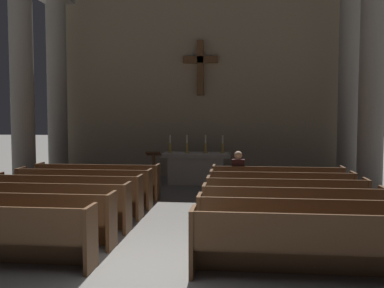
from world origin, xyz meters
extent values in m
plane|color=slate|center=(0.00, 0.00, 0.00)|extent=(80.00, 80.00, 0.00)
cube|color=brown|center=(-0.73, -0.02, 0.47)|extent=(0.06, 0.50, 0.95)
cube|color=brown|center=(-2.34, 1.04, 0.42)|extent=(3.15, 0.40, 0.05)
cube|color=brown|center=(-2.34, 0.81, 0.70)|extent=(3.15, 0.05, 0.50)
cube|color=brown|center=(-2.34, 1.22, 0.20)|extent=(3.15, 0.04, 0.40)
cube|color=brown|center=(-0.73, 1.02, 0.47)|extent=(0.06, 0.50, 0.95)
cube|color=brown|center=(-2.34, 2.08, 0.42)|extent=(3.15, 0.40, 0.05)
cube|color=brown|center=(-2.34, 1.85, 0.70)|extent=(3.15, 0.05, 0.50)
cube|color=brown|center=(-2.34, 2.26, 0.20)|extent=(3.15, 0.04, 0.40)
cube|color=brown|center=(-0.73, 2.06, 0.47)|extent=(0.06, 0.50, 0.95)
cube|color=brown|center=(-2.34, 3.12, 0.42)|extent=(3.15, 0.40, 0.05)
cube|color=brown|center=(-2.34, 2.89, 0.70)|extent=(3.15, 0.05, 0.50)
cube|color=brown|center=(-2.34, 3.30, 0.20)|extent=(3.15, 0.04, 0.40)
cube|color=brown|center=(-0.73, 3.10, 0.47)|extent=(0.06, 0.50, 0.95)
cube|color=brown|center=(-2.34, 4.16, 0.42)|extent=(3.15, 0.40, 0.05)
cube|color=brown|center=(-2.34, 3.93, 0.70)|extent=(3.15, 0.05, 0.50)
cube|color=brown|center=(-2.34, 4.34, 0.20)|extent=(3.15, 0.04, 0.40)
cube|color=brown|center=(-0.73, 4.14, 0.47)|extent=(0.06, 0.50, 0.95)
cube|color=brown|center=(-3.94, 4.14, 0.47)|extent=(0.06, 0.50, 0.95)
cube|color=brown|center=(-2.34, 5.20, 0.42)|extent=(3.15, 0.40, 0.05)
cube|color=brown|center=(-2.34, 4.97, 0.70)|extent=(3.15, 0.05, 0.50)
cube|color=brown|center=(-2.34, 5.38, 0.20)|extent=(3.15, 0.04, 0.40)
cube|color=brown|center=(-0.73, 5.18, 0.47)|extent=(0.06, 0.50, 0.95)
cube|color=brown|center=(-3.94, 5.18, 0.47)|extent=(0.06, 0.50, 0.95)
cube|color=brown|center=(2.34, 0.00, 0.42)|extent=(3.15, 0.40, 0.05)
cube|color=brown|center=(2.34, -0.23, 0.70)|extent=(3.15, 0.05, 0.50)
cube|color=brown|center=(2.34, 0.18, 0.20)|extent=(3.15, 0.04, 0.40)
cube|color=brown|center=(0.73, -0.02, 0.47)|extent=(0.06, 0.50, 0.95)
cube|color=brown|center=(2.34, 1.04, 0.42)|extent=(3.15, 0.40, 0.05)
cube|color=brown|center=(2.34, 0.81, 0.70)|extent=(3.15, 0.05, 0.50)
cube|color=brown|center=(2.34, 1.22, 0.20)|extent=(3.15, 0.04, 0.40)
cube|color=brown|center=(0.73, 1.02, 0.47)|extent=(0.06, 0.50, 0.95)
cube|color=brown|center=(2.34, 2.08, 0.42)|extent=(3.15, 0.40, 0.05)
cube|color=brown|center=(2.34, 1.85, 0.70)|extent=(3.15, 0.05, 0.50)
cube|color=brown|center=(2.34, 2.26, 0.20)|extent=(3.15, 0.04, 0.40)
cube|color=brown|center=(0.73, 2.06, 0.47)|extent=(0.06, 0.50, 0.95)
cube|color=brown|center=(3.94, 2.06, 0.47)|extent=(0.06, 0.50, 0.95)
cube|color=brown|center=(2.34, 3.12, 0.42)|extent=(3.15, 0.40, 0.05)
cube|color=brown|center=(2.34, 2.89, 0.70)|extent=(3.15, 0.05, 0.50)
cube|color=brown|center=(2.34, 3.30, 0.20)|extent=(3.15, 0.04, 0.40)
cube|color=brown|center=(0.73, 3.10, 0.47)|extent=(0.06, 0.50, 0.95)
cube|color=brown|center=(3.94, 3.10, 0.47)|extent=(0.06, 0.50, 0.95)
cube|color=brown|center=(2.34, 4.16, 0.42)|extent=(3.15, 0.40, 0.05)
cube|color=brown|center=(2.34, 3.93, 0.70)|extent=(3.15, 0.05, 0.50)
cube|color=brown|center=(2.34, 4.34, 0.20)|extent=(3.15, 0.04, 0.40)
cube|color=brown|center=(0.73, 4.14, 0.47)|extent=(0.06, 0.50, 0.95)
cube|color=brown|center=(3.94, 4.14, 0.47)|extent=(0.06, 0.50, 0.95)
cube|color=brown|center=(2.34, 5.20, 0.42)|extent=(3.15, 0.40, 0.05)
cube|color=brown|center=(2.34, 4.97, 0.70)|extent=(3.15, 0.05, 0.50)
cube|color=brown|center=(2.34, 5.38, 0.20)|extent=(3.15, 0.04, 0.40)
cube|color=brown|center=(0.73, 5.18, 0.47)|extent=(0.06, 0.50, 0.95)
cube|color=brown|center=(3.94, 5.18, 0.47)|extent=(0.06, 0.50, 0.95)
cube|color=gray|center=(-4.85, 6.11, 0.10)|extent=(0.93, 0.93, 0.20)
cylinder|color=gray|center=(-4.85, 6.11, 3.03)|extent=(0.66, 0.66, 6.07)
cube|color=gray|center=(4.85, 6.11, 0.10)|extent=(0.93, 0.93, 0.20)
cylinder|color=gray|center=(4.85, 6.11, 3.03)|extent=(0.66, 0.66, 6.07)
cube|color=gray|center=(-4.85, 8.55, 0.10)|extent=(0.93, 0.93, 0.20)
cylinder|color=gray|center=(-4.85, 8.55, 3.03)|extent=(0.66, 0.66, 6.07)
cube|color=gray|center=(4.85, 8.55, 0.10)|extent=(0.93, 0.93, 0.20)
cylinder|color=gray|center=(4.85, 8.55, 3.03)|extent=(0.66, 0.66, 6.07)
cube|color=#A8A399|center=(0.00, 8.02, 0.44)|extent=(1.76, 0.72, 0.88)
cube|color=#A8A399|center=(0.00, 8.02, 0.94)|extent=(2.20, 0.90, 0.12)
cube|color=silver|center=(0.00, 8.02, 1.00)|extent=(2.09, 0.86, 0.01)
cylinder|color=#B79338|center=(-0.85, 8.02, 1.02)|extent=(0.16, 0.16, 0.02)
cylinder|color=#B79338|center=(-0.85, 8.02, 1.17)|extent=(0.07, 0.07, 0.31)
cylinder|color=silver|center=(-0.85, 8.02, 1.45)|extent=(0.04, 0.04, 0.26)
cylinder|color=#B79338|center=(-0.30, 8.02, 1.02)|extent=(0.16, 0.16, 0.02)
cylinder|color=#B79338|center=(-0.30, 8.02, 1.17)|extent=(0.07, 0.07, 0.31)
cylinder|color=silver|center=(-0.30, 8.02, 1.45)|extent=(0.04, 0.04, 0.26)
cylinder|color=#B79338|center=(0.30, 8.02, 1.02)|extent=(0.16, 0.16, 0.02)
cylinder|color=#B79338|center=(0.30, 8.02, 1.17)|extent=(0.07, 0.07, 0.31)
cylinder|color=silver|center=(0.30, 8.02, 1.45)|extent=(0.04, 0.04, 0.26)
cylinder|color=#B79338|center=(0.85, 8.02, 1.02)|extent=(0.16, 0.16, 0.02)
cylinder|color=#B79338|center=(0.85, 8.02, 1.17)|extent=(0.07, 0.07, 0.31)
cylinder|color=silver|center=(0.85, 8.02, 1.45)|extent=(0.04, 0.04, 0.26)
cube|color=gray|center=(0.00, 9.77, 3.53)|extent=(10.77, 0.25, 7.05)
cube|color=brown|center=(0.00, 9.53, 3.88)|extent=(0.23, 0.23, 1.92)
cube|color=brown|center=(0.00, 9.53, 4.17)|extent=(1.23, 0.23, 0.23)
cylinder|color=brown|center=(-1.16, 6.82, 0.02)|extent=(0.36, 0.36, 0.04)
cylinder|color=brown|center=(-1.16, 6.82, 0.53)|extent=(0.10, 0.10, 1.05)
cube|color=brown|center=(-1.16, 6.82, 1.08)|extent=(0.44, 0.31, 0.15)
cube|color=#26262B|center=(1.35, 5.38, 0.23)|extent=(0.24, 0.14, 0.45)
cube|color=#26262B|center=(1.35, 5.25, 0.51)|extent=(0.28, 0.36, 0.12)
cube|color=#381919|center=(1.35, 5.12, 0.84)|extent=(0.32, 0.20, 0.54)
sphere|color=beige|center=(1.35, 5.12, 1.22)|extent=(0.20, 0.20, 0.20)
camera|label=1|loc=(1.36, -5.99, 2.25)|focal=41.03mm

